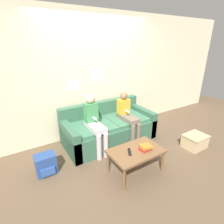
% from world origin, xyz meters
% --- Properties ---
extents(ground_plane, '(10.00, 10.00, 0.00)m').
position_xyz_m(ground_plane, '(0.00, 0.00, 0.00)').
color(ground_plane, brown).
extents(wall_back, '(8.00, 0.06, 2.60)m').
position_xyz_m(wall_back, '(-0.00, 1.09, 1.30)').
color(wall_back, beige).
rests_on(wall_back, ground_plane).
extents(couch, '(1.89, 0.88, 0.78)m').
position_xyz_m(couch, '(0.00, 0.55, 0.27)').
color(couch, '#38664C').
rests_on(couch, ground_plane).
extents(coffee_table, '(0.85, 0.53, 0.40)m').
position_xyz_m(coffee_table, '(-0.14, -0.54, 0.36)').
color(coffee_table, brown).
rests_on(coffee_table, ground_plane).
extents(person_left, '(0.24, 0.59, 1.11)m').
position_xyz_m(person_left, '(-0.43, 0.36, 0.63)').
color(person_left, silver).
rests_on(person_left, ground_plane).
extents(person_right, '(0.24, 0.59, 1.04)m').
position_xyz_m(person_right, '(0.33, 0.34, 0.58)').
color(person_right, '#756656').
rests_on(person_right, ground_plane).
extents(tv_remote, '(0.12, 0.17, 0.02)m').
position_xyz_m(tv_remote, '(-0.27, -0.53, 0.41)').
color(tv_remote, black).
rests_on(tv_remote, coffee_table).
extents(book_stack, '(0.21, 0.18, 0.07)m').
position_xyz_m(book_stack, '(-0.00, -0.59, 0.44)').
color(book_stack, red).
rests_on(book_stack, coffee_table).
extents(storage_box, '(0.45, 0.36, 0.27)m').
position_xyz_m(storage_box, '(1.32, -0.61, 0.14)').
color(storage_box, '#CCB284').
rests_on(storage_box, ground_plane).
extents(backpack, '(0.31, 0.26, 0.33)m').
position_xyz_m(backpack, '(-1.39, 0.19, 0.16)').
color(backpack, '#284789').
rests_on(backpack, ground_plane).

